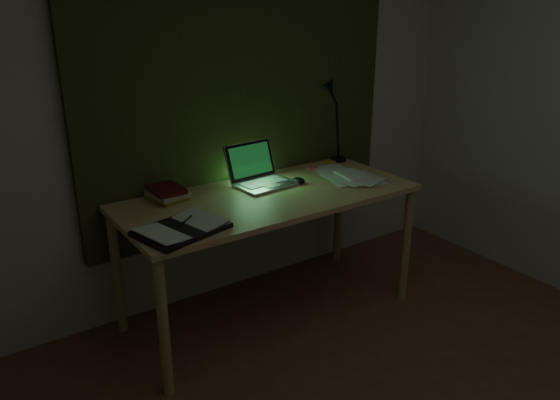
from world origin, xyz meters
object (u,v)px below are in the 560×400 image
Objects in this scene: desk at (269,256)px; loose_papers at (344,176)px; laptop at (265,166)px; book_stack at (167,193)px; desk_lamp at (340,120)px; open_textbook at (181,228)px.

loose_papers is at bearing -0.82° from desk.
laptop is 0.63m from book_stack.
loose_papers is 0.62× the size of desk_lamp.
desk is at bearing -163.94° from desk_lamp.
laptop is 0.67× the size of desk_lamp.
desk is 0.56m from laptop.
book_stack reaches higher than open_textbook.
open_textbook is 1.26m from loose_papers.
desk_lamp is (1.47, 0.52, 0.28)m from open_textbook.
loose_papers reaches higher than desk.
laptop is 1.79× the size of book_stack.
desk_lamp is at bearing 21.25° from desk.
desk is 0.81m from open_textbook.
laptop is at bearing -9.85° from book_stack.
laptop is at bearing -172.53° from desk_lamp.
open_textbook is at bearing -165.56° from desk_lamp.
desk is 4.83× the size of loose_papers.
open_textbook reaches higher than loose_papers.
desk_lamp is at bearing 2.47° from book_stack.
open_textbook is at bearing -162.40° from desk.
book_stack reaches higher than desk.
open_textbook is (-0.66, -0.21, 0.43)m from desk.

